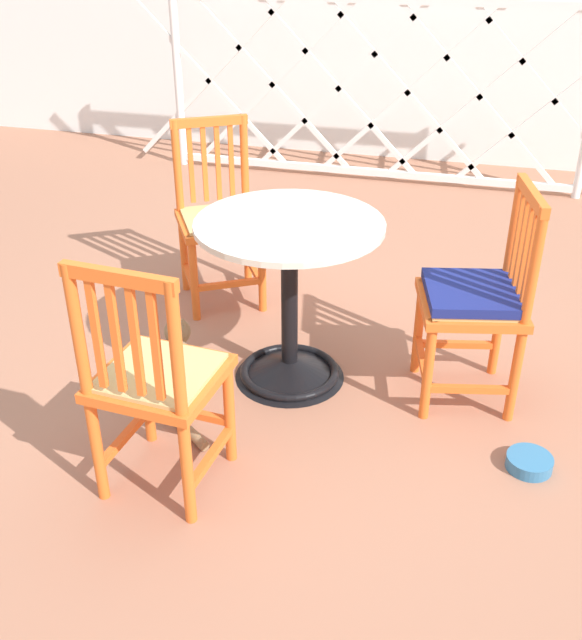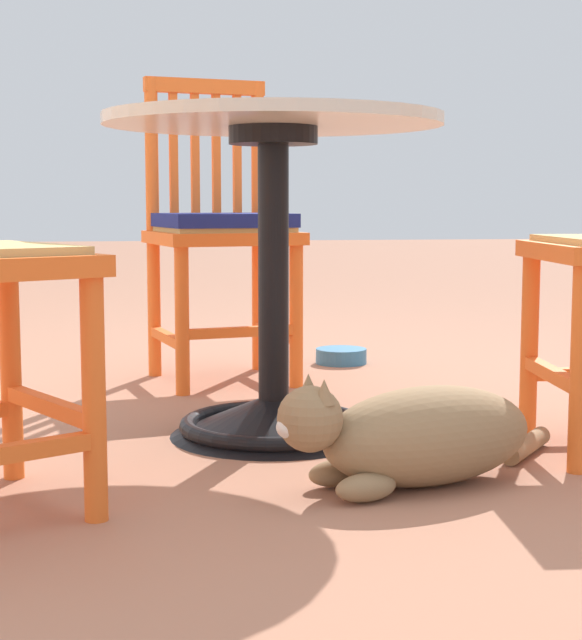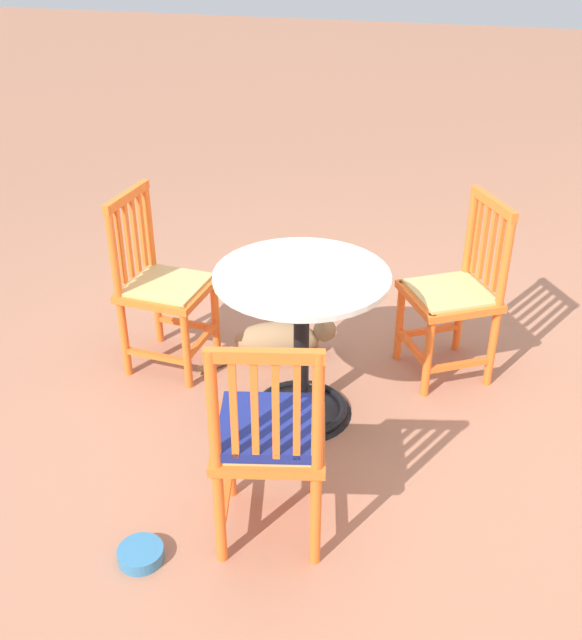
{
  "view_description": "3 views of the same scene",
  "coord_description": "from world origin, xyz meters",
  "px_view_note": "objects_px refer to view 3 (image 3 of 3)",
  "views": [
    {
      "loc": [
        0.64,
        -2.51,
        1.84
      ],
      "look_at": [
        -0.04,
        0.05,
        0.33
      ],
      "focal_mm": 41.85,
      "sensor_mm": 36.0,
      "label": 1
    },
    {
      "loc": [
        -2.34,
        0.41,
        0.54
      ],
      "look_at": [
        -0.16,
        0.1,
        0.28
      ],
      "focal_mm": 56.73,
      "sensor_mm": 36.0,
      "label": 2
    },
    {
      "loc": [
        2.68,
        0.79,
        2.14
      ],
      "look_at": [
        -0.04,
        0.09,
        0.51
      ],
      "focal_mm": 41.95,
      "sensor_mm": 36.0,
      "label": 3
    }
  ],
  "objects_px": {
    "orange_chair_facing_out": "(455,295)",
    "tabby_cat": "(284,340)",
    "pet_water_bowl": "(141,554)",
    "cafe_table": "(301,362)",
    "orange_chair_by_planter": "(162,287)",
    "orange_chair_at_corner": "(269,438)"
  },
  "relations": [
    {
      "from": "orange_chair_facing_out",
      "to": "orange_chair_by_planter",
      "type": "distance_m",
      "value": 1.43
    },
    {
      "from": "tabby_cat",
      "to": "cafe_table",
      "type": "bearing_deg",
      "value": 24.0
    },
    {
      "from": "orange_chair_facing_out",
      "to": "pet_water_bowl",
      "type": "height_order",
      "value": "orange_chair_facing_out"
    },
    {
      "from": "cafe_table",
      "to": "orange_chair_by_planter",
      "type": "xyz_separation_m",
      "value": [
        -0.25,
        -0.77,
        0.15
      ]
    },
    {
      "from": "orange_chair_by_planter",
      "to": "pet_water_bowl",
      "type": "relative_size",
      "value": 5.36
    },
    {
      "from": "orange_chair_facing_out",
      "to": "tabby_cat",
      "type": "xyz_separation_m",
      "value": [
        0.08,
        -0.84,
        -0.34
      ]
    },
    {
      "from": "pet_water_bowl",
      "to": "cafe_table",
      "type": "bearing_deg",
      "value": 160.66
    },
    {
      "from": "cafe_table",
      "to": "orange_chair_facing_out",
      "type": "distance_m",
      "value": 0.84
    },
    {
      "from": "orange_chair_facing_out",
      "to": "tabby_cat",
      "type": "bearing_deg",
      "value": -84.61
    },
    {
      "from": "orange_chair_at_corner",
      "to": "orange_chair_facing_out",
      "type": "bearing_deg",
      "value": 156.19
    },
    {
      "from": "orange_chair_facing_out",
      "to": "tabby_cat",
      "type": "relative_size",
      "value": 1.38
    },
    {
      "from": "tabby_cat",
      "to": "pet_water_bowl",
      "type": "distance_m",
      "value": 1.48
    },
    {
      "from": "orange_chair_by_planter",
      "to": "pet_water_bowl",
      "type": "height_order",
      "value": "orange_chair_by_planter"
    },
    {
      "from": "orange_chair_by_planter",
      "to": "orange_chair_at_corner",
      "type": "height_order",
      "value": "same"
    },
    {
      "from": "tabby_cat",
      "to": "orange_chair_by_planter",
      "type": "bearing_deg",
      "value": -70.3
    },
    {
      "from": "pet_water_bowl",
      "to": "orange_chair_by_planter",
      "type": "bearing_deg",
      "value": -161.85
    },
    {
      "from": "cafe_table",
      "to": "orange_chair_at_corner",
      "type": "bearing_deg",
      "value": 5.0
    },
    {
      "from": "orange_chair_at_corner",
      "to": "pet_water_bowl",
      "type": "relative_size",
      "value": 5.36
    },
    {
      "from": "cafe_table",
      "to": "pet_water_bowl",
      "type": "height_order",
      "value": "cafe_table"
    },
    {
      "from": "orange_chair_facing_out",
      "to": "tabby_cat",
      "type": "distance_m",
      "value": 0.91
    },
    {
      "from": "orange_chair_by_planter",
      "to": "tabby_cat",
      "type": "height_order",
      "value": "orange_chair_by_planter"
    },
    {
      "from": "orange_chair_facing_out",
      "to": "pet_water_bowl",
      "type": "bearing_deg",
      "value": -32.56
    }
  ]
}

